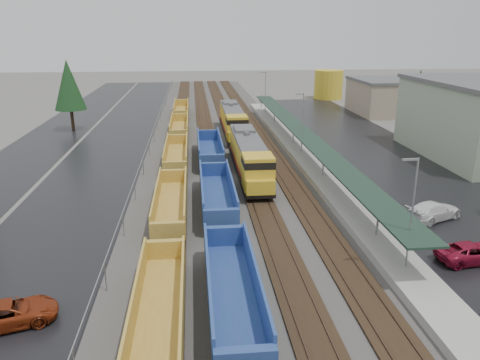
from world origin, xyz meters
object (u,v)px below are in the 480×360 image
Objects in this scene: parked_car_east_b at (472,253)px; well_string_blue at (232,292)px; storage_tank at (328,85)px; locomotive_lead at (249,157)px; parked_car_east_c at (433,211)px; well_string_yellow at (171,203)px; parked_car_west_c at (9,314)px; locomotive_trail at (233,121)px.

well_string_blue is at bearing 99.04° from parked_car_east_b.
well_string_blue is 12.22× the size of storage_tank.
locomotive_lead is at bearing -113.55° from storage_tank.
parked_car_east_b is (16.91, 4.23, -0.55)m from well_string_blue.
parked_car_east_c reaches higher than parked_car_east_b.
parked_car_east_b is (20.91, -10.47, -0.47)m from well_string_yellow.
locomotive_lead is 2.92× the size of storage_tank.
parked_car_east_c is at bearing 32.98° from well_string_blue.
storage_tank is 93.22m from parked_car_west_c.
well_string_yellow is 1.41× the size of well_string_blue.
well_string_blue reaches higher than well_string_yellow.
locomotive_lead is 13.22m from well_string_yellow.
well_string_yellow is 76.29m from storage_tank.
locomotive_lead is 3.88× the size of parked_car_east_b.
locomotive_lead is at bearing 80.97° from well_string_blue.
storage_tank is at bearing -13.92° from parked_car_east_b.
well_string_blue is at bearing -94.95° from locomotive_trail.
well_string_blue is 16.25× the size of parked_car_east_b.
locomotive_trail is at bearing -2.45° from parked_car_east_c.
storage_tank is at bearing -33.53° from parked_car_east_c.
storage_tank is (25.34, 37.14, 0.94)m from locomotive_trail.
parked_car_west_c is at bearing 93.60° from parked_car_east_b.
well_string_yellow reaches higher than parked_car_west_c.
locomotive_trail reaches higher than parked_car_east_b.
parked_car_east_b is at bearing 147.27° from parked_car_east_c.
locomotive_trail is at bearing 90.00° from locomotive_lead.
well_string_yellow is 17.20× the size of storage_tank.
parked_car_east_b is (12.91, -41.93, -1.62)m from locomotive_trail.
parked_car_east_c is (1.07, 7.44, 0.09)m from parked_car_east_b.
locomotive_trail is 0.24× the size of well_string_blue.
locomotive_lead is 30.06m from parked_car_west_c.
parked_car_east_c reaches higher than parked_car_west_c.
locomotive_lead and locomotive_trail have the same top height.
storage_tank is 1.33× the size of parked_car_east_b.
storage_tank is at bearing 64.08° from well_string_yellow.
storage_tank is at bearing 70.60° from well_string_blue.
well_string_yellow is 15.24m from well_string_blue.
storage_tank reaches higher than parked_car_east_b.
locomotive_lead reaches higher than parked_car_east_b.
well_string_blue is 14.88× the size of parked_car_east_c.
parked_car_east_c is (-11.35, -71.63, -2.47)m from storage_tank.
locomotive_lead is at bearing 21.51° from parked_car_east_c.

